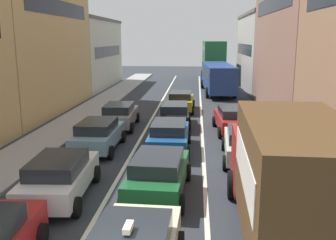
{
  "coord_description": "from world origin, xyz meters",
  "views": [
    {
      "loc": [
        1.32,
        -5.5,
        5.38
      ],
      "look_at": [
        0.0,
        12.0,
        1.6
      ],
      "focal_mm": 40.49,
      "sensor_mm": 36.0,
      "label": 1
    }
  ],
  "objects_px": {
    "wagon_left_lane_second": "(60,176)",
    "bus_far_queue_secondary": "(213,59)",
    "sedan_centre_lane_fifth": "(181,101)",
    "bus_mid_queue_primary": "(218,76)",
    "coupe_centre_lane_fourth": "(174,114)",
    "sedan_centre_lane_second": "(158,173)",
    "wagon_right_lane_far": "(233,119)",
    "hatchback_centre_lane_third": "(169,135)",
    "sedan_left_lane_fourth": "(119,115)",
    "removalist_box_truck": "(288,175)",
    "sedan_right_lane_behind_truck": "(246,143)",
    "sedan_left_lane_third": "(98,134)"
  },
  "relations": [
    {
      "from": "bus_far_queue_secondary",
      "to": "sedan_left_lane_third",
      "type": "bearing_deg",
      "value": 167.13
    },
    {
      "from": "wagon_left_lane_second",
      "to": "wagon_right_lane_far",
      "type": "relative_size",
      "value": 1.0
    },
    {
      "from": "wagon_right_lane_far",
      "to": "wagon_left_lane_second",
      "type": "bearing_deg",
      "value": 141.81
    },
    {
      "from": "hatchback_centre_lane_third",
      "to": "bus_far_queue_secondary",
      "type": "bearing_deg",
      "value": -6.15
    },
    {
      "from": "sedan_centre_lane_second",
      "to": "sedan_left_lane_third",
      "type": "relative_size",
      "value": 1.02
    },
    {
      "from": "hatchback_centre_lane_third",
      "to": "sedan_left_lane_third",
      "type": "relative_size",
      "value": 1.0
    },
    {
      "from": "removalist_box_truck",
      "to": "wagon_right_lane_far",
      "type": "relative_size",
      "value": 1.76
    },
    {
      "from": "sedan_centre_lane_second",
      "to": "bus_mid_queue_primary",
      "type": "distance_m",
      "value": 25.83
    },
    {
      "from": "removalist_box_truck",
      "to": "coupe_centre_lane_fourth",
      "type": "distance_m",
      "value": 14.15
    },
    {
      "from": "removalist_box_truck",
      "to": "sedan_left_lane_third",
      "type": "relative_size",
      "value": 1.81
    },
    {
      "from": "sedan_left_lane_fourth",
      "to": "sedan_right_lane_behind_truck",
      "type": "bearing_deg",
      "value": -132.43
    },
    {
      "from": "sedan_centre_lane_fifth",
      "to": "sedan_right_lane_behind_truck",
      "type": "xyz_separation_m",
      "value": [
        3.41,
        -11.62,
        0.0
      ]
    },
    {
      "from": "coupe_centre_lane_fourth",
      "to": "sedan_left_lane_fourth",
      "type": "height_order",
      "value": "same"
    },
    {
      "from": "sedan_right_lane_behind_truck",
      "to": "sedan_left_lane_third",
      "type": "bearing_deg",
      "value": 83.84
    },
    {
      "from": "coupe_centre_lane_fourth",
      "to": "bus_mid_queue_primary",
      "type": "height_order",
      "value": "bus_mid_queue_primary"
    },
    {
      "from": "sedan_right_lane_behind_truck",
      "to": "coupe_centre_lane_fourth",
      "type": "bearing_deg",
      "value": 32.0
    },
    {
      "from": "removalist_box_truck",
      "to": "sedan_centre_lane_second",
      "type": "distance_m",
      "value": 4.92
    },
    {
      "from": "sedan_right_lane_behind_truck",
      "to": "bus_mid_queue_primary",
      "type": "xyz_separation_m",
      "value": [
        -0.13,
        21.49,
        0.96
      ]
    },
    {
      "from": "coupe_centre_lane_fourth",
      "to": "sedan_centre_lane_fifth",
      "type": "height_order",
      "value": "same"
    },
    {
      "from": "wagon_left_lane_second",
      "to": "sedan_centre_lane_fifth",
      "type": "bearing_deg",
      "value": -15.0
    },
    {
      "from": "sedan_left_lane_fourth",
      "to": "sedan_right_lane_behind_truck",
      "type": "height_order",
      "value": "same"
    },
    {
      "from": "hatchback_centre_lane_third",
      "to": "wagon_right_lane_far",
      "type": "distance_m",
      "value": 5.34
    },
    {
      "from": "wagon_left_lane_second",
      "to": "bus_far_queue_secondary",
      "type": "distance_m",
      "value": 38.62
    },
    {
      "from": "sedan_left_lane_third",
      "to": "bus_mid_queue_primary",
      "type": "relative_size",
      "value": 0.41
    },
    {
      "from": "removalist_box_truck",
      "to": "coupe_centre_lane_fourth",
      "type": "xyz_separation_m",
      "value": [
        -3.72,
        13.6,
        -1.18
      ]
    },
    {
      "from": "sedan_left_lane_fourth",
      "to": "wagon_right_lane_far",
      "type": "xyz_separation_m",
      "value": [
        6.87,
        -0.72,
        0.0
      ]
    },
    {
      "from": "hatchback_centre_lane_third",
      "to": "sedan_left_lane_third",
      "type": "xyz_separation_m",
      "value": [
        -3.48,
        -0.08,
        0.0
      ]
    },
    {
      "from": "removalist_box_truck",
      "to": "wagon_left_lane_second",
      "type": "bearing_deg",
      "value": 71.89
    },
    {
      "from": "hatchback_centre_lane_third",
      "to": "sedan_centre_lane_fifth",
      "type": "relative_size",
      "value": 1.0
    },
    {
      "from": "sedan_left_lane_fourth",
      "to": "wagon_right_lane_far",
      "type": "bearing_deg",
      "value": -97.68
    },
    {
      "from": "wagon_left_lane_second",
      "to": "bus_mid_queue_primary",
      "type": "relative_size",
      "value": 0.41
    },
    {
      "from": "bus_far_queue_secondary",
      "to": "wagon_right_lane_far",
      "type": "bearing_deg",
      "value": 179.29
    },
    {
      "from": "sedan_centre_lane_second",
      "to": "bus_far_queue_secondary",
      "type": "bearing_deg",
      "value": -2.21
    },
    {
      "from": "hatchback_centre_lane_third",
      "to": "sedan_left_lane_fourth",
      "type": "distance_m",
      "value": 5.89
    },
    {
      "from": "sedan_centre_lane_fifth",
      "to": "wagon_right_lane_far",
      "type": "bearing_deg",
      "value": -151.62
    },
    {
      "from": "wagon_left_lane_second",
      "to": "sedan_left_lane_fourth",
      "type": "relative_size",
      "value": 1.01
    },
    {
      "from": "hatchback_centre_lane_third",
      "to": "sedan_centre_lane_fifth",
      "type": "bearing_deg",
      "value": -0.79
    },
    {
      "from": "sedan_left_lane_fourth",
      "to": "sedan_right_lane_behind_truck",
      "type": "distance_m",
      "value": 9.16
    },
    {
      "from": "wagon_left_lane_second",
      "to": "sedan_left_lane_third",
      "type": "relative_size",
      "value": 1.02
    },
    {
      "from": "coupe_centre_lane_fourth",
      "to": "sedan_centre_lane_fifth",
      "type": "bearing_deg",
      "value": -3.67
    },
    {
      "from": "coupe_centre_lane_fourth",
      "to": "sedan_left_lane_fourth",
      "type": "distance_m",
      "value": 3.38
    },
    {
      "from": "hatchback_centre_lane_third",
      "to": "sedan_right_lane_behind_truck",
      "type": "distance_m",
      "value": 3.72
    },
    {
      "from": "sedan_centre_lane_second",
      "to": "hatchback_centre_lane_third",
      "type": "height_order",
      "value": "same"
    },
    {
      "from": "sedan_left_lane_third",
      "to": "bus_far_queue_secondary",
      "type": "xyz_separation_m",
      "value": [
        6.86,
        32.24,
        2.03
      ]
    },
    {
      "from": "sedan_left_lane_fourth",
      "to": "bus_far_queue_secondary",
      "type": "relative_size",
      "value": 0.41
    },
    {
      "from": "sedan_left_lane_fourth",
      "to": "sedan_centre_lane_fifth",
      "type": "height_order",
      "value": "same"
    },
    {
      "from": "sedan_centre_lane_second",
      "to": "bus_far_queue_secondary",
      "type": "xyz_separation_m",
      "value": [
        3.37,
        37.45,
        2.03
      ]
    },
    {
      "from": "hatchback_centre_lane_third",
      "to": "coupe_centre_lane_fourth",
      "type": "height_order",
      "value": "same"
    },
    {
      "from": "wagon_left_lane_second",
      "to": "bus_mid_queue_primary",
      "type": "bearing_deg",
      "value": -17.46
    },
    {
      "from": "sedan_centre_lane_second",
      "to": "sedan_left_lane_fourth",
      "type": "distance_m",
      "value": 10.65
    }
  ]
}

